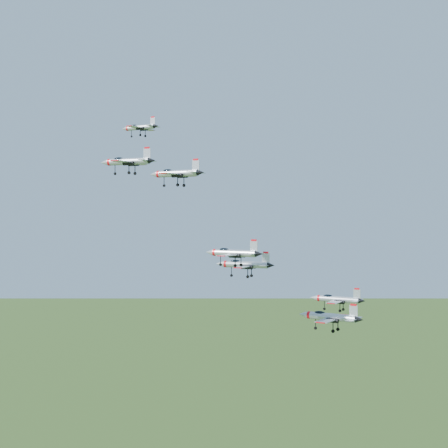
% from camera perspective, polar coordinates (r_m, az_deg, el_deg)
% --- Properties ---
extents(jet_lead, '(11.15, 9.31, 2.98)m').
position_cam_1_polar(jet_lead, '(155.58, -7.75, 8.75)').
color(jet_lead, '#B6BDC3').
extents(jet_left_high, '(14.09, 11.73, 3.76)m').
position_cam_1_polar(jet_left_high, '(136.70, -4.44, 4.64)').
color(jet_left_high, '#B6BDC3').
extents(jet_right_high, '(12.12, 9.97, 3.25)m').
position_cam_1_polar(jet_right_high, '(120.43, -8.88, 5.68)').
color(jet_right_high, '#B6BDC3').
extents(jet_left_low, '(13.39, 10.98, 3.59)m').
position_cam_1_polar(jet_left_low, '(134.01, 1.84, -3.71)').
color(jet_left_low, '#B6BDC3').
extents(jet_right_low, '(12.51, 10.47, 3.35)m').
position_cam_1_polar(jet_right_low, '(118.33, 0.80, -2.65)').
color(jet_right_low, '#B6BDC3').
extents(jet_trail, '(10.52, 8.77, 2.81)m').
position_cam_1_polar(jet_trail, '(115.91, 10.23, -6.77)').
color(jet_trail, '#B6BDC3').
extents(jet_extra, '(13.90, 11.69, 3.73)m').
position_cam_1_polar(jet_extra, '(128.02, 9.61, -8.35)').
color(jet_extra, '#B6BDC3').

